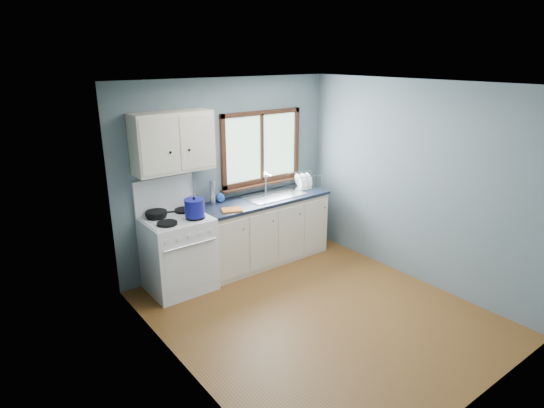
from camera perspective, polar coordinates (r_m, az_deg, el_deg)
floor at (r=5.28m, az=5.64°, el=-13.59°), size 3.20×3.60×0.02m
ceiling at (r=4.50m, az=6.67°, el=14.83°), size 3.20×3.60×0.02m
wall_back at (r=6.12m, az=-5.55°, el=3.82°), size 3.20×0.02×2.50m
wall_front at (r=3.74m, az=25.56°, el=-7.64°), size 3.20×0.02×2.50m
wall_left at (r=3.88m, az=-11.59°, el=-5.18°), size 0.02×3.60×2.50m
wall_right at (r=5.92m, az=17.58°, el=2.53°), size 0.02×3.60×2.50m
gas_range at (r=5.67m, az=-11.70°, el=-5.83°), size 0.76×0.69×1.36m
base_cabinets at (r=6.32m, az=-1.05°, el=-3.64°), size 1.85×0.60×0.88m
countertop at (r=6.16m, az=-1.06°, el=0.59°), size 1.89×0.64×0.04m
sink at (r=6.27m, az=0.26°, el=0.54°), size 0.84×0.46×0.44m
window at (r=6.33m, az=-1.29°, el=6.48°), size 1.36×0.10×1.03m
upper_cabinets at (r=5.45m, az=-12.34°, el=7.61°), size 0.95×0.35×0.70m
skillet at (r=5.54m, az=-14.29°, el=-1.13°), size 0.40×0.33×0.05m
stockpot at (r=5.38m, az=-9.71°, el=-0.45°), size 0.29×0.29×0.24m
utensil_crock at (r=5.84m, az=-9.70°, el=0.36°), size 0.13×0.13×0.39m
thermos at (r=5.89m, az=-7.49°, el=1.44°), size 0.09×0.09×0.32m
soap_bottle at (r=5.95m, az=-6.43°, el=1.46°), size 0.14×0.14×0.28m
dish_towel at (r=5.67m, az=-5.07°, el=-0.74°), size 0.30×0.26×0.02m
dish_rack at (r=6.64m, az=4.04°, el=2.57°), size 0.48×0.40×0.22m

